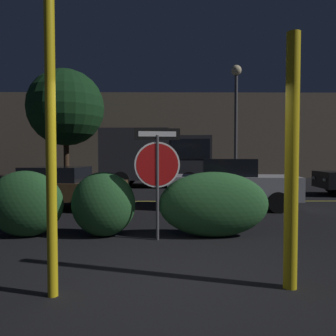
% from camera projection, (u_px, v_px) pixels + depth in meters
% --- Properties ---
extents(ground_plane, '(260.00, 260.00, 0.00)m').
position_uv_depth(ground_plane, '(173.00, 280.00, 4.27)').
color(ground_plane, black).
extents(road_center_stripe, '(38.36, 0.12, 0.01)m').
position_uv_depth(road_center_stripe, '(168.00, 201.00, 11.61)').
color(road_center_stripe, gold).
rests_on(road_center_stripe, ground_plane).
extents(stop_sign, '(0.88, 0.14, 2.15)m').
position_uv_depth(stop_sign, '(157.00, 163.00, 6.26)').
color(stop_sign, '#4C4C51').
rests_on(stop_sign, ground_plane).
extents(yellow_pole_left, '(0.12, 0.12, 3.57)m').
position_uv_depth(yellow_pole_left, '(51.00, 142.00, 3.73)').
color(yellow_pole_left, yellow).
rests_on(yellow_pole_left, ground_plane).
extents(yellow_pole_right, '(0.16, 0.16, 3.11)m').
position_uv_depth(yellow_pole_right, '(292.00, 162.00, 3.97)').
color(yellow_pole_right, yellow).
rests_on(yellow_pole_right, ground_plane).
extents(hedge_bush_1, '(1.52, 0.77, 1.33)m').
position_uv_depth(hedge_bush_1, '(25.00, 204.00, 6.54)').
color(hedge_bush_1, '#285B2D').
rests_on(hedge_bush_1, ground_plane).
extents(hedge_bush_2, '(1.28, 0.84, 1.30)m').
position_uv_depth(hedge_bush_2, '(103.00, 204.00, 6.57)').
color(hedge_bush_2, '#285B2D').
rests_on(hedge_bush_2, ground_plane).
extents(hedge_bush_3, '(2.19, 0.77, 1.30)m').
position_uv_depth(hedge_bush_3, '(214.00, 204.00, 6.53)').
color(hedge_bush_3, '#2D6633').
rests_on(hedge_bush_3, ground_plane).
extents(passing_car_2, '(4.61, 2.25, 1.27)m').
position_uv_depth(passing_car_2, '(53.00, 187.00, 10.15)').
color(passing_car_2, brown).
rests_on(passing_car_2, ground_plane).
extents(passing_car_3, '(4.09, 2.09, 1.53)m').
position_uv_depth(passing_car_3, '(231.00, 184.00, 10.13)').
color(passing_car_3, silver).
rests_on(passing_car_3, ground_plane).
extents(delivery_truck, '(5.63, 2.82, 2.97)m').
position_uv_depth(delivery_truck, '(158.00, 155.00, 17.00)').
color(delivery_truck, '#2D2D33').
rests_on(delivery_truck, ground_plane).
extents(street_lamp, '(0.52, 0.52, 6.09)m').
position_uv_depth(street_lamp, '(236.00, 102.00, 16.23)').
color(street_lamp, '#4C4C51').
rests_on(street_lamp, ground_plane).
extents(tree_0, '(4.53, 4.53, 6.74)m').
position_uv_depth(tree_0, '(66.00, 108.00, 19.48)').
color(tree_0, '#422D1E').
rests_on(tree_0, ground_plane).
extents(building_backdrop, '(30.70, 3.16, 6.13)m').
position_uv_depth(building_backdrop, '(186.00, 137.00, 25.08)').
color(building_backdrop, '#6B5B4C').
rests_on(building_backdrop, ground_plane).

